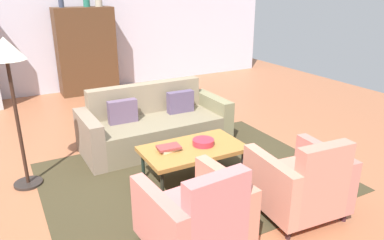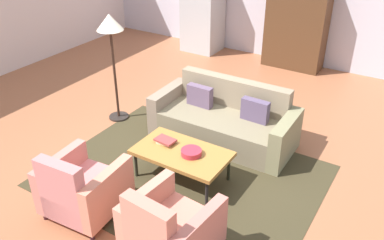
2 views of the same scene
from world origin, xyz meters
name	(u,v)px [view 1 (image 1 of 2)]	position (x,y,z in m)	size (l,w,h in m)	color
ground_plane	(159,167)	(0.00, 0.00, 0.00)	(11.44, 11.44, 0.00)	#A25F3E
wall_back	(75,26)	(0.00, 4.35, 1.40)	(9.53, 0.12, 2.80)	silver
area_rug	(191,176)	(0.24, -0.42, 0.00)	(3.40, 2.60, 0.01)	#3A331F
couch	(154,126)	(0.24, 0.72, 0.29)	(2.11, 0.93, 0.86)	#796E54
coffee_table	(193,150)	(0.24, -0.47, 0.38)	(1.20, 0.70, 0.42)	black
armchair_left	(198,219)	(-0.36, -1.64, 0.34)	(0.86, 0.86, 0.88)	#311D18
armchair_right	(301,185)	(0.83, -1.64, 0.34)	(0.87, 0.87, 0.88)	black
fruit_bowl	(203,142)	(0.38, -0.47, 0.45)	(0.26, 0.26, 0.07)	#B3293A
book_stack	(169,148)	(-0.05, -0.42, 0.45)	(0.28, 0.19, 0.06)	beige
cabinet	(86,51)	(0.10, 4.00, 0.90)	(1.20, 0.51, 1.80)	#50321D
vase_tall	(61,2)	(-0.30, 4.00, 1.91)	(0.11, 0.11, 0.21)	#363D53
vase_round	(86,0)	(0.20, 4.00, 1.94)	(0.14, 0.14, 0.27)	#25705C
floor_lamp	(7,63)	(-1.54, 0.34, 1.44)	(0.40, 0.40, 1.72)	black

